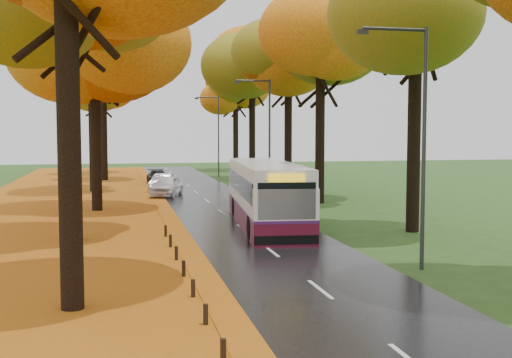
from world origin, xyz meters
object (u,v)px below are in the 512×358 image
object	(u,v)px
bus	(266,193)
car_white	(167,186)
streetlamp_near	(417,128)
car_silver	(163,182)
car_dark	(157,177)
streetlamp_mid	(266,129)
streetlamp_far	(216,130)

from	to	relation	value
bus	car_white	distance (m)	15.72
streetlamp_near	car_silver	xyz separation A→B (m)	(-6.30, 29.94, -4.04)
car_dark	streetlamp_near	bearing A→B (deg)	-82.31
streetlamp_mid	streetlamp_far	size ratio (longest dim) A/B	1.00
bus	car_white	size ratio (longest dim) A/B	2.80
car_silver	car_dark	xyz separation A→B (m)	(0.00, 6.57, -0.04)
streetlamp_mid	car_silver	bearing A→B (deg)	128.43
streetlamp_near	car_dark	size ratio (longest dim) A/B	1.96
streetlamp_near	streetlamp_mid	size ratio (longest dim) A/B	1.00
streetlamp_near	car_dark	distance (m)	37.27
streetlamp_far	car_silver	distance (m)	15.93
streetlamp_near	streetlamp_mid	world-z (taller)	same
streetlamp_far	bus	bearing A→B (deg)	-94.54
bus	streetlamp_mid	bearing A→B (deg)	82.20
streetlamp_mid	car_white	size ratio (longest dim) A/B	1.90
streetlamp_mid	streetlamp_far	xyz separation A→B (m)	(0.00, 22.00, 0.00)
car_dark	streetlamp_mid	bearing A→B (deg)	-68.63
car_white	streetlamp_far	bearing A→B (deg)	89.53
streetlamp_mid	car_dark	xyz separation A→B (m)	(-6.30, 14.51, -4.08)
bus	car_silver	world-z (taller)	bus
streetlamp_far	car_dark	size ratio (longest dim) A/B	1.96
streetlamp_far	car_white	distance (m)	19.82
streetlamp_near	car_white	world-z (taller)	streetlamp_near
streetlamp_far	car_dark	xyz separation A→B (m)	(-6.30, -7.49, -4.08)
streetlamp_near	car_dark	world-z (taller)	streetlamp_near
car_white	car_dark	world-z (taller)	car_white
streetlamp_mid	car_silver	size ratio (longest dim) A/B	2.10
car_white	car_silver	size ratio (longest dim) A/B	1.10
car_silver	car_white	bearing A→B (deg)	-71.94
streetlamp_mid	car_white	bearing A→B (deg)	150.05
bus	car_white	xyz separation A→B (m)	(-3.63, 15.27, -0.88)
car_white	bus	bearing A→B (deg)	-58.19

